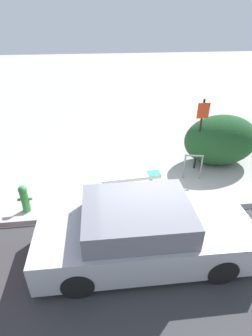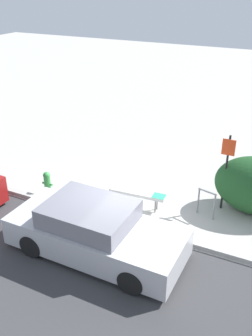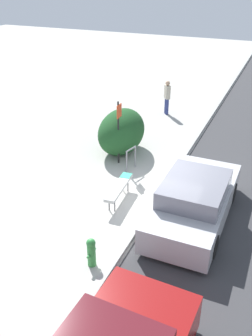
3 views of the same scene
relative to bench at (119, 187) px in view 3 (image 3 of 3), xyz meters
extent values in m
plane|color=#ADAAA3|center=(0.31, -1.03, -0.45)|extent=(60.00, 60.00, 0.00)
cube|color=#A8A8A3|center=(0.31, -1.03, -0.39)|extent=(60.00, 0.20, 0.13)
cylinder|color=#515156|center=(-0.59, -0.13, -0.25)|extent=(0.04, 0.04, 0.42)
cylinder|color=#515156|center=(0.58, -0.05, -0.25)|extent=(0.04, 0.04, 0.42)
cylinder|color=#515156|center=(-0.60, 0.04, -0.25)|extent=(0.04, 0.04, 0.42)
cylinder|color=#515156|center=(0.57, 0.13, -0.25)|extent=(0.04, 0.04, 0.42)
cube|color=silver|center=(-0.01, 0.00, 0.01)|extent=(1.69, 0.44, 0.09)
cube|color=teal|center=(0.64, 0.05, 0.06)|extent=(0.38, 0.33, 0.01)
cylinder|color=gray|center=(1.68, 0.47, -0.05)|extent=(0.05, 0.05, 0.80)
cylinder|color=gray|center=(2.17, 0.35, -0.05)|extent=(0.05, 0.05, 0.80)
cylinder|color=gray|center=(1.93, 0.41, 0.35)|extent=(0.55, 0.18, 0.05)
cylinder|color=black|center=(2.24, 1.02, 0.70)|extent=(0.06, 0.06, 2.30)
cube|color=red|center=(2.24, 0.98, 1.52)|extent=(0.36, 0.02, 0.46)
cylinder|color=#338C3F|center=(-2.82, -0.56, -0.15)|extent=(0.20, 0.20, 0.60)
sphere|color=#338C3F|center=(-2.82, -0.56, 0.20)|extent=(0.22, 0.22, 0.22)
cylinder|color=#338C3F|center=(-2.96, -0.56, -0.09)|extent=(0.08, 0.07, 0.07)
cylinder|color=#338C3F|center=(-2.68, -0.56, -0.09)|extent=(0.08, 0.07, 0.07)
ellipsoid|color=#1E4C23|center=(3.12, 1.29, 0.38)|extent=(2.41, 1.58, 1.66)
cylinder|color=navy|center=(7.77, 0.98, -0.07)|extent=(0.15, 0.15, 0.76)
cylinder|color=navy|center=(7.90, 1.08, -0.07)|extent=(0.15, 0.15, 0.76)
cube|color=#B7AD99|center=(7.84, 1.03, 0.62)|extent=(0.41, 0.37, 0.63)
sphere|color=tan|center=(7.84, 1.03, 1.04)|extent=(0.21, 0.21, 0.21)
cylinder|color=black|center=(1.30, -1.51, -0.15)|extent=(0.60, 0.19, 0.60)
cylinder|color=black|center=(1.28, -3.14, -0.15)|extent=(0.60, 0.19, 0.60)
cylinder|color=black|center=(-1.37, -1.48, -0.15)|extent=(0.60, 0.19, 0.60)
cylinder|color=black|center=(-1.39, -3.11, -0.15)|extent=(0.60, 0.19, 0.60)
cube|color=#B7B7BC|center=(-0.05, -2.31, 0.04)|extent=(4.32, 1.81, 0.71)
cube|color=slate|center=(-0.22, -2.31, 0.62)|extent=(2.08, 1.61, 0.50)
cylinder|color=black|center=(-4.34, -1.56, -0.15)|extent=(0.61, 0.21, 0.60)
camera|label=1|loc=(-0.88, -6.12, 4.01)|focal=28.00mm
camera|label=2|loc=(3.82, -8.54, 5.63)|focal=40.00mm
camera|label=3|loc=(-8.70, -3.97, 5.80)|focal=40.00mm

